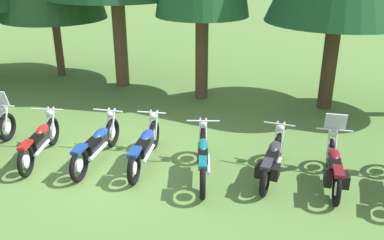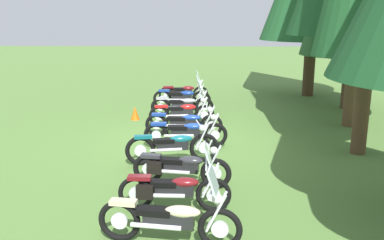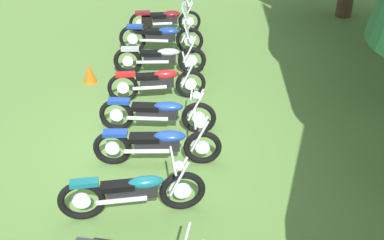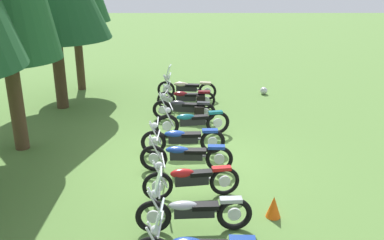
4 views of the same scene
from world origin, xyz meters
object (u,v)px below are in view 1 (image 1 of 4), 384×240
object	(u,v)px
motorcycle_8	(334,165)
motorcycle_5	(145,146)
motorcycle_3	(40,141)
motorcycle_7	(272,159)
motorcycle_6	(203,157)
motorcycle_4	(97,144)

from	to	relation	value
motorcycle_8	motorcycle_5	bearing A→B (deg)	89.66
motorcycle_5	motorcycle_8	world-z (taller)	motorcycle_8
motorcycle_3	motorcycle_7	bearing A→B (deg)	-96.39
motorcycle_6	motorcycle_5	bearing A→B (deg)	68.40
motorcycle_6	motorcycle_8	distance (m)	2.68
motorcycle_3	motorcycle_4	bearing A→B (deg)	-93.10
motorcycle_5	motorcycle_8	size ratio (longest dim) A/B	1.10
motorcycle_3	motorcycle_5	size ratio (longest dim) A/B	0.94
motorcycle_6	motorcycle_4	bearing A→B (deg)	75.73
motorcycle_7	motorcycle_8	world-z (taller)	motorcycle_8
motorcycle_3	motorcycle_7	size ratio (longest dim) A/B	1.02
motorcycle_4	motorcycle_8	world-z (taller)	motorcycle_8
motorcycle_6	motorcycle_7	xyz separation A→B (m)	(1.44, 0.24, -0.03)
motorcycle_3	motorcycle_6	world-z (taller)	motorcycle_6
motorcycle_4	motorcycle_6	world-z (taller)	motorcycle_6
motorcycle_6	motorcycle_8	xyz separation A→B (m)	(2.67, 0.18, -0.00)
motorcycle_4	motorcycle_7	xyz separation A→B (m)	(3.90, 0.07, -0.01)
motorcycle_4	motorcycle_6	xyz separation A→B (m)	(2.46, -0.17, 0.01)
motorcycle_3	motorcycle_6	distance (m)	3.80
motorcycle_6	motorcycle_3	bearing A→B (deg)	79.04
motorcycle_4	motorcycle_7	size ratio (longest dim) A/B	1.10
motorcycle_8	motorcycle_4	bearing A→B (deg)	91.06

